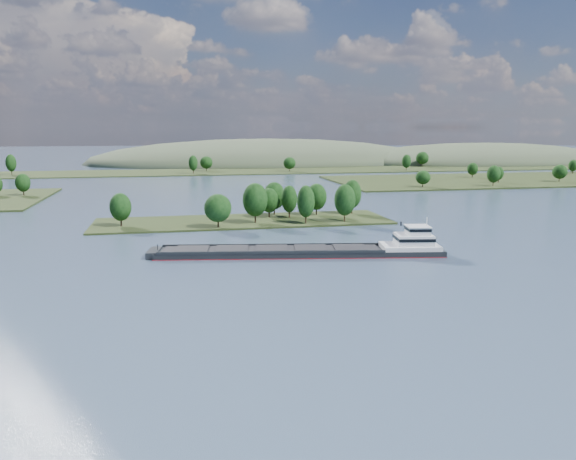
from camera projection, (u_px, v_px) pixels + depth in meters
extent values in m
plane|color=#36465D|center=(274.00, 263.00, 134.13)|extent=(1800.00, 1800.00, 0.00)
cube|color=black|center=(243.00, 222.00, 191.94)|extent=(100.00, 30.00, 1.20)
cylinder|color=black|center=(306.00, 217.00, 185.27)|extent=(0.50, 0.50, 4.15)
ellipsoid|color=black|center=(306.00, 201.00, 184.31)|extent=(5.97, 5.97, 10.67)
cylinder|color=black|center=(274.00, 209.00, 203.85)|extent=(0.50, 0.50, 3.91)
ellipsoid|color=black|center=(274.00, 196.00, 202.95)|extent=(7.94, 7.94, 10.05)
cylinder|color=black|center=(255.00, 216.00, 186.57)|extent=(0.50, 0.50, 4.35)
ellipsoid|color=black|center=(255.00, 200.00, 185.57)|extent=(8.45, 8.45, 11.18)
cylinder|color=black|center=(269.00, 213.00, 197.85)|extent=(0.50, 0.50, 3.39)
ellipsoid|color=black|center=(269.00, 200.00, 197.07)|extent=(6.76, 6.76, 8.72)
cylinder|color=black|center=(218.00, 222.00, 178.01)|extent=(0.50, 0.50, 3.50)
ellipsoid|color=black|center=(218.00, 208.00, 177.21)|extent=(8.73, 8.73, 8.99)
cylinder|color=black|center=(121.00, 221.00, 180.27)|extent=(0.50, 0.50, 3.51)
ellipsoid|color=black|center=(120.00, 207.00, 179.46)|extent=(6.92, 6.92, 9.03)
cylinder|color=black|center=(289.00, 212.00, 197.35)|extent=(0.50, 0.50, 3.73)
ellipsoid|color=black|center=(289.00, 199.00, 196.49)|extent=(5.67, 5.67, 9.59)
cylinder|color=black|center=(352.00, 208.00, 206.29)|extent=(0.50, 0.50, 4.11)
ellipsoid|color=black|center=(352.00, 194.00, 205.35)|extent=(6.75, 6.75, 10.56)
cylinder|color=black|center=(345.00, 215.00, 188.96)|extent=(0.50, 0.50, 4.15)
ellipsoid|color=black|center=(345.00, 200.00, 188.01)|extent=(7.23, 7.23, 10.67)
cylinder|color=black|center=(316.00, 210.00, 203.27)|extent=(0.50, 0.50, 3.75)
ellipsoid|color=black|center=(317.00, 197.00, 202.41)|extent=(7.45, 7.45, 9.64)
cylinder|color=black|center=(24.00, 192.00, 260.56)|extent=(0.50, 0.50, 3.31)
ellipsoid|color=black|center=(23.00, 183.00, 259.80)|extent=(6.75, 6.75, 8.50)
cylinder|color=black|center=(423.00, 184.00, 296.96)|extent=(0.50, 0.50, 2.89)
ellipsoid|color=black|center=(423.00, 177.00, 296.30)|extent=(7.79, 7.79, 7.42)
cylinder|color=black|center=(559.00, 179.00, 326.13)|extent=(0.50, 0.50, 3.24)
ellipsoid|color=black|center=(560.00, 172.00, 325.39)|extent=(8.36, 8.36, 8.34)
cylinder|color=black|center=(493.00, 182.00, 302.51)|extent=(0.50, 0.50, 3.62)
ellipsoid|color=black|center=(494.00, 174.00, 301.69)|extent=(7.20, 7.20, 9.30)
cylinder|color=black|center=(498.00, 180.00, 320.49)|extent=(0.50, 0.50, 2.98)
ellipsoid|color=black|center=(499.00, 173.00, 319.80)|extent=(5.55, 5.55, 7.65)
cylinder|color=black|center=(472.00, 175.00, 353.19)|extent=(0.50, 0.50, 3.06)
ellipsoid|color=black|center=(473.00, 169.00, 352.49)|extent=(6.79, 6.79, 7.88)
cylinder|color=black|center=(573.00, 171.00, 382.04)|extent=(0.50, 0.50, 3.13)
ellipsoid|color=black|center=(573.00, 166.00, 381.32)|extent=(6.10, 6.10, 8.04)
cube|color=black|center=(206.00, 172.00, 403.94)|extent=(900.00, 60.00, 1.20)
cylinder|color=black|center=(406.00, 168.00, 412.53)|extent=(0.50, 0.50, 3.86)
ellipsoid|color=black|center=(407.00, 161.00, 411.65)|extent=(6.68, 6.68, 9.92)
cylinder|color=black|center=(206.00, 169.00, 408.04)|extent=(0.50, 0.50, 3.50)
ellipsoid|color=black|center=(206.00, 162.00, 407.23)|extent=(9.15, 9.15, 9.00)
cylinder|color=black|center=(422.00, 164.00, 453.03)|extent=(0.50, 0.50, 3.94)
ellipsoid|color=black|center=(422.00, 158.00, 452.12)|extent=(10.22, 10.22, 10.14)
cylinder|color=black|center=(12.00, 172.00, 374.57)|extent=(0.50, 0.50, 4.49)
ellipsoid|color=black|center=(11.00, 163.00, 373.54)|extent=(6.87, 6.87, 11.55)
cylinder|color=black|center=(290.00, 169.00, 405.08)|extent=(0.50, 0.50, 3.36)
ellipsoid|color=black|center=(290.00, 163.00, 404.31)|extent=(8.98, 8.98, 8.64)
cylinder|color=black|center=(193.00, 171.00, 385.79)|extent=(0.50, 0.50, 4.09)
ellipsoid|color=black|center=(193.00, 163.00, 384.85)|extent=(6.23, 6.23, 10.52)
ellipsoid|color=#3A4630|center=(482.00, 162.00, 522.69)|extent=(260.00, 140.00, 36.00)
ellipsoid|color=#3A4630|center=(265.00, 163.00, 512.14)|extent=(320.00, 160.00, 44.00)
cube|color=black|center=(300.00, 253.00, 142.22)|extent=(73.07, 20.48, 2.00)
cube|color=maroon|center=(300.00, 255.00, 142.29)|extent=(73.27, 20.69, 0.23)
cube|color=black|center=(271.00, 245.00, 146.05)|extent=(55.57, 9.29, 0.73)
cube|color=black|center=(272.00, 253.00, 137.32)|extent=(55.57, 9.29, 0.73)
cube|color=black|center=(272.00, 249.00, 141.71)|extent=(55.02, 16.70, 0.27)
cube|color=black|center=(192.00, 249.00, 140.83)|extent=(9.24, 8.64, 0.32)
cube|color=black|center=(232.00, 249.00, 141.24)|extent=(9.24, 8.64, 0.32)
cube|color=black|center=(271.00, 248.00, 141.66)|extent=(9.24, 8.64, 0.32)
cube|color=black|center=(311.00, 248.00, 142.08)|extent=(9.24, 8.64, 0.32)
cube|color=black|center=(350.00, 247.00, 142.49)|extent=(9.24, 8.64, 0.32)
cube|color=black|center=(154.00, 253.00, 140.62)|extent=(3.98, 8.49, 1.81)
cylinder|color=black|center=(158.00, 248.00, 140.43)|extent=(0.25, 0.25, 2.00)
cube|color=silver|center=(410.00, 246.00, 143.11)|extent=(15.71, 10.90, 1.09)
cube|color=silver|center=(414.00, 239.00, 142.82)|extent=(10.11, 8.60, 2.72)
cube|color=black|center=(414.00, 238.00, 142.76)|extent=(10.31, 8.81, 0.82)
cube|color=silver|center=(418.00, 230.00, 142.43)|extent=(6.24, 6.24, 2.00)
cube|color=black|center=(418.00, 229.00, 142.37)|extent=(6.44, 6.44, 0.73)
cube|color=silver|center=(418.00, 226.00, 142.24)|extent=(6.65, 6.65, 0.18)
cylinder|color=silver|center=(427.00, 222.00, 142.14)|extent=(0.21, 0.21, 2.36)
cylinder|color=black|center=(401.00, 224.00, 144.73)|extent=(0.52, 0.52, 1.09)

